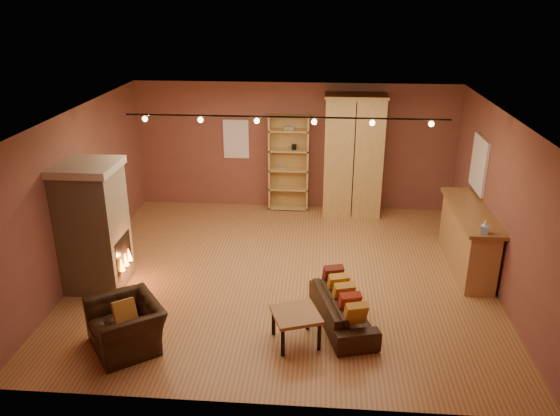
# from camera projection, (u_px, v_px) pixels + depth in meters

# --- Properties ---
(floor) EXTENTS (7.00, 7.00, 0.00)m
(floor) POSITION_uv_depth(u_px,v_px,m) (284.00, 274.00, 9.52)
(floor) COLOR #915E33
(floor) RESTS_ON ground
(ceiling) EXTENTS (7.00, 7.00, 0.00)m
(ceiling) POSITION_uv_depth(u_px,v_px,m) (284.00, 115.00, 8.49)
(ceiling) COLOR brown
(ceiling) RESTS_ON back_wall
(back_wall) EXTENTS (7.00, 0.02, 2.80)m
(back_wall) POSITION_uv_depth(u_px,v_px,m) (295.00, 147.00, 12.01)
(back_wall) COLOR brown
(back_wall) RESTS_ON floor
(left_wall) EXTENTS (0.02, 6.50, 2.80)m
(left_wall) POSITION_uv_depth(u_px,v_px,m) (79.00, 193.00, 9.26)
(left_wall) COLOR brown
(left_wall) RESTS_ON floor
(right_wall) EXTENTS (0.02, 6.50, 2.80)m
(right_wall) POSITION_uv_depth(u_px,v_px,m) (502.00, 205.00, 8.75)
(right_wall) COLOR brown
(right_wall) RESTS_ON floor
(fireplace) EXTENTS (1.01, 0.98, 2.12)m
(fireplace) POSITION_uv_depth(u_px,v_px,m) (94.00, 226.00, 8.80)
(fireplace) COLOR tan
(fireplace) RESTS_ON floor
(back_window) EXTENTS (0.56, 0.04, 0.86)m
(back_window) POSITION_uv_depth(u_px,v_px,m) (236.00, 139.00, 12.04)
(back_window) COLOR white
(back_window) RESTS_ON back_wall
(bookcase) EXTENTS (0.88, 0.34, 2.15)m
(bookcase) POSITION_uv_depth(u_px,v_px,m) (289.00, 161.00, 12.03)
(bookcase) COLOR tan
(bookcase) RESTS_ON floor
(armoire) EXTENTS (1.29, 0.73, 2.63)m
(armoire) POSITION_uv_depth(u_px,v_px,m) (353.00, 156.00, 11.64)
(armoire) COLOR tan
(armoire) RESTS_ON floor
(bar_counter) EXTENTS (0.61, 2.28, 1.09)m
(bar_counter) POSITION_uv_depth(u_px,v_px,m) (468.00, 238.00, 9.59)
(bar_counter) COLOR tan
(bar_counter) RESTS_ON floor
(tissue_box) EXTENTS (0.15, 0.15, 0.22)m
(tissue_box) POSITION_uv_depth(u_px,v_px,m) (485.00, 228.00, 8.44)
(tissue_box) COLOR #8FBBE5
(tissue_box) RESTS_ON bar_counter
(right_window) EXTENTS (0.05, 0.90, 1.00)m
(right_window) POSITION_uv_depth(u_px,v_px,m) (479.00, 164.00, 9.95)
(right_window) COLOR white
(right_window) RESTS_ON right_wall
(loveseat) EXTENTS (0.87, 1.66, 0.70)m
(loveseat) POSITION_uv_depth(u_px,v_px,m) (343.00, 304.00, 7.97)
(loveseat) COLOR black
(loveseat) RESTS_ON floor
(armchair) EXTENTS (1.12, 1.20, 0.88)m
(armchair) POSITION_uv_depth(u_px,v_px,m) (126.00, 318.00, 7.43)
(armchair) COLOR black
(armchair) RESTS_ON floor
(coffee_table) EXTENTS (0.78, 0.78, 0.47)m
(coffee_table) POSITION_uv_depth(u_px,v_px,m) (296.00, 317.00, 7.53)
(coffee_table) COLOR olive
(coffee_table) RESTS_ON floor
(track_rail) EXTENTS (5.20, 0.09, 0.13)m
(track_rail) POSITION_uv_depth(u_px,v_px,m) (285.00, 119.00, 8.71)
(track_rail) COLOR black
(track_rail) RESTS_ON ceiling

